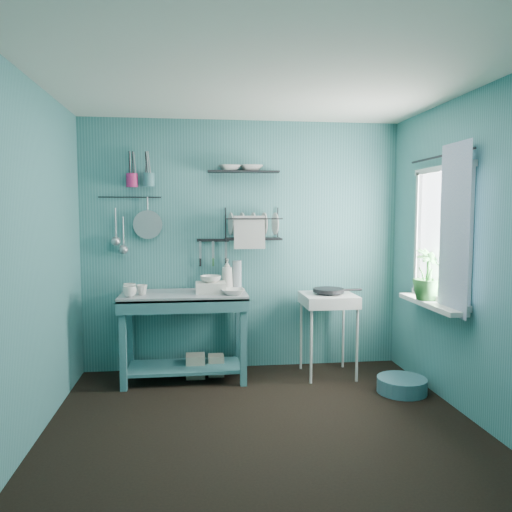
{
  "coord_description": "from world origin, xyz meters",
  "views": [
    {
      "loc": [
        -0.49,
        -3.52,
        1.58
      ],
      "look_at": [
        0.05,
        0.85,
        1.2
      ],
      "focal_mm": 35.0,
      "sensor_mm": 36.0,
      "label": 1
    }
  ],
  "objects": [
    {
      "name": "water_bottle",
      "position": [
        -0.07,
        1.39,
        0.97
      ],
      "size": [
        0.09,
        0.09,
        0.28
      ],
      "primitive_type": "cylinder",
      "color": "#9FAAB1",
      "rests_on": "work_counter"
    },
    {
      "name": "floor_basin",
      "position": [
        1.31,
        0.57,
        0.07
      ],
      "size": [
        0.43,
        0.43,
        0.13
      ],
      "primitive_type": "cylinder",
      "color": "#427482",
      "rests_on": "floor"
    },
    {
      "name": "mug_right",
      "position": [
        -1.09,
        1.17,
        0.88
      ],
      "size": [
        0.17,
        0.17,
        0.1
      ],
      "primitive_type": "imported",
      "rotation": [
        0.0,
        0.0,
        1.05
      ],
      "color": "silver",
      "rests_on": "work_counter"
    },
    {
      "name": "tub_bowl",
      "position": [
        -0.34,
        1.15,
        0.96
      ],
      "size": [
        0.2,
        0.19,
        0.06
      ],
      "primitive_type": "imported",
      "color": "silver",
      "rests_on": "wash_tub"
    },
    {
      "name": "mug_mid",
      "position": [
        -0.97,
        1.11,
        0.88
      ],
      "size": [
        0.14,
        0.14,
        0.09
      ],
      "primitive_type": "imported",
      "rotation": [
        0.0,
        0.0,
        0.52
      ],
      "color": "silver",
      "rests_on": "work_counter"
    },
    {
      "name": "shelf_bowl_left",
      "position": [
        -0.14,
        1.4,
        2.07
      ],
      "size": [
        0.25,
        0.25,
        0.05
      ],
      "primitive_type": "imported",
      "rotation": [
        0.0,
        0.0,
        0.16
      ],
      "color": "silver",
      "rests_on": "upper_shelf"
    },
    {
      "name": "wall_left",
      "position": [
        -1.6,
        0.0,
        1.25
      ],
      "size": [
        0.0,
        3.0,
        3.0
      ],
      "primitive_type": "plane",
      "rotation": [
        1.57,
        0.0,
        1.57
      ],
      "color": "#397475",
      "rests_on": "ground"
    },
    {
      "name": "utensil_cup_teal",
      "position": [
        -0.92,
        1.42,
        1.9
      ],
      "size": [
        0.11,
        0.11,
        0.13
      ],
      "primitive_type": "cylinder",
      "color": "#397176",
      "rests_on": "wall_back"
    },
    {
      "name": "curtain_rod",
      "position": [
        1.54,
        0.45,
        2.05
      ],
      "size": [
        0.02,
        1.05,
        0.02
      ],
      "primitive_type": "cylinder",
      "rotation": [
        1.57,
        0.0,
        0.0
      ],
      "color": "black",
      "rests_on": "wall_right"
    },
    {
      "name": "wall_right",
      "position": [
        1.6,
        0.0,
        1.25
      ],
      "size": [
        0.0,
        3.0,
        3.0
      ],
      "primitive_type": "plane",
      "rotation": [
        1.57,
        0.0,
        -1.57
      ],
      "color": "#397475",
      "rests_on": "ground"
    },
    {
      "name": "storage_tin_small",
      "position": [
        -0.29,
        1.25,
        0.1
      ],
      "size": [
        0.15,
        0.15,
        0.2
      ],
      "primitive_type": "cube",
      "color": "gray",
      "rests_on": "floor"
    },
    {
      "name": "ceiling",
      "position": [
        0.0,
        0.0,
        2.5
      ],
      "size": [
        3.2,
        3.2,
        0.0
      ],
      "primitive_type": "plane",
      "rotation": [
        3.14,
        0.0,
        0.0
      ],
      "color": "silver",
      "rests_on": "ground"
    },
    {
      "name": "upper_shelf",
      "position": [
        -0.01,
        1.4,
        1.98
      ],
      "size": [
        0.71,
        0.22,
        0.02
      ],
      "primitive_type": "cube",
      "rotation": [
        0.0,
        0.0,
        -0.05
      ],
      "color": "black",
      "rests_on": "wall_back"
    },
    {
      "name": "dish_rack",
      "position": [
        0.09,
        1.37,
        1.48
      ],
      "size": [
        0.58,
        0.32,
        0.32
      ],
      "primitive_type": "cube",
      "rotation": [
        0.0,
        0.0,
        0.15
      ],
      "color": "black",
      "rests_on": "wall_back"
    },
    {
      "name": "work_counter",
      "position": [
        -0.59,
        1.17,
        0.42
      ],
      "size": [
        1.23,
        0.71,
        0.83
      ],
      "primitive_type": "cube",
      "rotation": [
        0.0,
        0.0,
        -0.11
      ],
      "color": "#387075",
      "rests_on": "floor"
    },
    {
      "name": "frying_pan",
      "position": [
        0.79,
        1.12,
        0.84
      ],
      "size": [
        0.3,
        0.3,
        0.03
      ],
      "primitive_type": "cylinder",
      "color": "black",
      "rests_on": "hotplate_stand"
    },
    {
      "name": "ladle_inner",
      "position": [
        -1.18,
        1.46,
        1.39
      ],
      "size": [
        0.01,
        0.01,
        0.3
      ],
      "primitive_type": "cylinder",
      "color": "#A4A7AC",
      "rests_on": "wall_back"
    },
    {
      "name": "wash_tub",
      "position": [
        -0.34,
        1.15,
        0.88
      ],
      "size": [
        0.28,
        0.22,
        0.1
      ],
      "primitive_type": "cube",
      "color": "beige",
      "rests_on": "work_counter"
    },
    {
      "name": "hook_rail",
      "position": [
        -1.11,
        1.47,
        1.73
      ],
      "size": [
        0.6,
        0.01,
        0.01
      ],
      "primitive_type": "cylinder",
      "rotation": [
        0.0,
        1.57,
        0.0
      ],
      "color": "black",
      "rests_on": "wall_back"
    },
    {
      "name": "window_glass",
      "position": [
        1.59,
        0.45,
        1.4
      ],
      "size": [
        0.0,
        1.1,
        1.1
      ],
      "primitive_type": "plane",
      "rotation": [
        1.57,
        0.0,
        1.57
      ],
      "color": "white",
      "rests_on": "wall_right"
    },
    {
      "name": "curtain",
      "position": [
        1.52,
        0.15,
        1.45
      ],
      "size": [
        0.0,
        1.35,
        1.35
      ],
      "primitive_type": "plane",
      "rotation": [
        1.57,
        0.0,
        1.57
      ],
      "color": "silver",
      "rests_on": "wall_right"
    },
    {
      "name": "ladle_outer",
      "position": [
        -1.25,
        1.46,
        1.48
      ],
      "size": [
        0.01,
        0.01,
        0.3
      ],
      "primitive_type": "cylinder",
      "color": "#A4A7AC",
      "rests_on": "wall_back"
    },
    {
      "name": "mug_left",
      "position": [
        -1.07,
        1.01,
        0.88
      ],
      "size": [
        0.12,
        0.12,
        0.1
      ],
      "primitive_type": "imported",
      "color": "silver",
      "rests_on": "work_counter"
    },
    {
      "name": "storage_tin_large",
      "position": [
        -0.49,
        1.22,
        0.11
      ],
      "size": [
        0.18,
        0.18,
        0.22
      ],
      "primitive_type": "cube",
      "color": "gray",
      "rests_on": "floor"
    },
    {
      "name": "wall_back",
      "position": [
        0.0,
        1.5,
        1.25
      ],
      "size": [
        3.2,
        0.0,
        3.2
      ],
      "primitive_type": "plane",
      "rotation": [
        1.57,
        0.0,
        0.0
      ],
      "color": "#397475",
      "rests_on": "ground"
    },
    {
      "name": "soap_bottle",
      "position": [
        -0.17,
        1.37,
        0.98
      ],
      "size": [
        0.11,
        0.12,
        0.3
      ],
      "primitive_type": "imported",
      "color": "beige",
      "rests_on": "work_counter"
    },
    {
      "name": "windowsill",
      "position": [
        1.5,
        0.45,
        0.81
      ],
      "size": [
        0.16,
        0.95,
        0.04
      ],
      "primitive_type": "cube",
      "color": "silver",
      "rests_on": "wall_right"
    },
    {
      "name": "hotplate_stand",
      "position": [
        0.79,
        1.12,
        0.4
      ],
      "size": [
        0.52,
        0.52,
        0.8
      ],
      "primitive_type": "cube",
      "rotation": [
        0.0,
        0.0,
        0.03
      ],
      "color": "silver",
      "rests_on": "floor"
    },
    {
      "name": "counter_bowl",
      "position": [
        -0.14,
        1.02,
        0.86
      ],
      "size": [
        0.22,
        0.22,
        0.05
      ],
      "primitive_type": "imported",
      "color": "silver",
      "rests_on": "work_counter"
    },
    {
      "name": "floor",
      "position": [
        0.0,
        0.0,
        0.0
      ],
      "size": [
        3.2,
        3.2,
        0.0
      ],
      "primitive_type": "plane",
      "color": "black",
      "rests_on": "ground"
    },
    {
      "name": "knife_strip",
      "position": [
        -0.31,
        1.47,
        1.31
      ],
      "size": [
        0.32,
        0.07,
        0.03
      ],
      "primitive_type": "cube",
      "rotation": [
        0.0,
        0.0,
        -0.14
      ],
      "color": "black",
      "rests_on": "wall_back"
    },
    {
      "name": "colander",
      "position": [
        -0.94,
        1.45,
        1.47
      ],
      "size": [
        0.28,
        0.03,
        0.28
      ],
      "primitive_type": "cylinder",
      "rotation": [
        1.54,
        0.0,
        0.0
      ],
      "color": "#A4A7AC",
      "rests_on": "wall_back"
    },
    {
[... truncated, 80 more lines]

